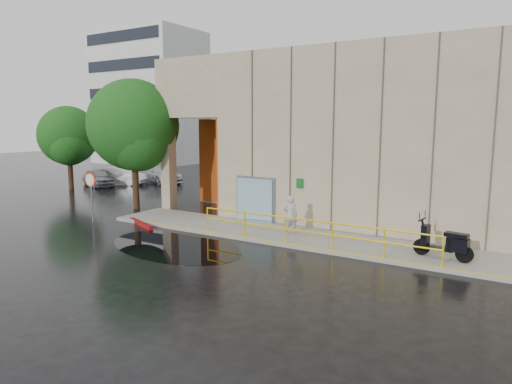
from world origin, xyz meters
TOP-DOWN VIEW (x-y plane):
  - ground at (0.00, 0.00)m, footprint 120.00×120.00m
  - sidewalk at (4.00, 4.50)m, footprint 20.00×3.00m
  - building at (5.10, 10.98)m, footprint 20.00×10.17m
  - guardrail at (4.25, 3.15)m, footprint 9.56×0.06m
  - distant_building at (-28.00, 27.98)m, footprint 12.00×8.08m
  - person at (2.83, 4.42)m, footprint 0.71×0.65m
  - scooter at (8.86, 4.10)m, footprint 2.04×0.95m
  - stop_sign at (-6.63, 2.09)m, footprint 0.73×0.10m
  - red_curb at (-4.15, 2.83)m, footprint 2.28×1.11m
  - puddle at (-0.43, 0.98)m, footprint 6.84×4.94m
  - car_a at (-16.75, 10.81)m, footprint 4.06×2.77m
  - car_b at (-16.01, 12.26)m, footprint 4.41×2.65m
  - car_c at (-14.30, 14.67)m, footprint 5.38×3.30m
  - tree_near at (-7.35, 5.71)m, footprint 4.95×4.95m
  - tree_far at (-16.88, 8.55)m, footprint 4.14×4.14m

SIDE VIEW (x-z plane):
  - ground at x=0.00m, z-range 0.00..0.00m
  - puddle at x=-0.43m, z-range 0.00..0.01m
  - sidewalk at x=4.00m, z-range 0.00..0.15m
  - red_curb at x=-4.15m, z-range 0.00..0.18m
  - car_a at x=-16.75m, z-range 0.00..1.28m
  - guardrail at x=4.25m, z-range 0.16..1.19m
  - car_b at x=-16.01m, z-range 0.00..1.37m
  - car_c at x=-14.30m, z-range 0.00..1.46m
  - person at x=2.83m, z-range 0.15..1.78m
  - scooter at x=8.86m, z-range 0.26..1.82m
  - stop_sign at x=-6.63m, z-range 0.57..3.01m
  - tree_far at x=-16.88m, z-range 0.72..6.64m
  - building at x=5.10m, z-range 0.21..8.21m
  - tree_near at x=-7.35m, z-range 0.88..7.98m
  - distant_building at x=-28.00m, z-range 0.00..15.00m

